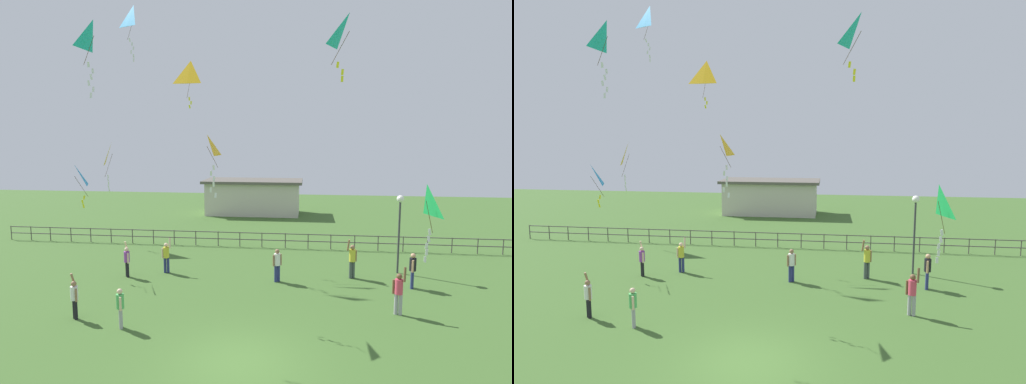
# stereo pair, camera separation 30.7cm
# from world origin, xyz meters

# --- Properties ---
(ground_plane) EXTENTS (80.00, 80.00, 0.00)m
(ground_plane) POSITION_xyz_m (0.00, 0.00, 0.00)
(ground_plane) COLOR #3D6028
(lamppost) EXTENTS (0.36, 0.36, 4.03)m
(lamppost) POSITION_xyz_m (6.70, 9.68, 2.97)
(lamppost) COLOR #38383D
(lamppost) RESTS_ON ground_plane
(person_0) EXTENTS (0.34, 0.44, 1.77)m
(person_0) POSITION_xyz_m (-6.82, 7.42, 0.89)
(person_0) COLOR black
(person_0) RESTS_ON ground_plane
(person_1) EXTENTS (0.28, 0.41, 1.49)m
(person_1) POSITION_xyz_m (-4.63, 1.89, 0.86)
(person_1) COLOR #99999E
(person_1) RESTS_ON ground_plane
(person_2) EXTENTS (0.49, 0.38, 1.95)m
(person_2) POSITION_xyz_m (5.64, 4.34, 0.98)
(person_2) COLOR #99999E
(person_2) RESTS_ON ground_plane
(person_3) EXTENTS (0.42, 0.31, 1.61)m
(person_3) POSITION_xyz_m (0.66, 7.61, 0.93)
(person_3) COLOR navy
(person_3) RESTS_ON ground_plane
(person_4) EXTENTS (0.39, 0.42, 1.76)m
(person_4) POSITION_xyz_m (-6.71, 2.44, 0.88)
(person_4) COLOR black
(person_4) RESTS_ON ground_plane
(person_5) EXTENTS (0.53, 0.32, 1.97)m
(person_5) POSITION_xyz_m (4.29, 8.59, 0.99)
(person_5) COLOR #3F4C47
(person_5) RESTS_ON ground_plane
(person_6) EXTENTS (0.31, 0.49, 1.66)m
(person_6) POSITION_xyz_m (6.90, 7.45, 0.95)
(person_6) COLOR navy
(person_6) RESTS_ON ground_plane
(person_7) EXTENTS (0.50, 0.29, 1.84)m
(person_7) POSITION_xyz_m (-5.09, 8.31, 0.92)
(person_7) COLOR navy
(person_7) RESTS_ON ground_plane
(kite_0) EXTENTS (0.96, 1.28, 3.18)m
(kite_0) POSITION_xyz_m (-10.49, 13.95, 5.81)
(kite_0) COLOR yellow
(kite_1) EXTENTS (0.72, 0.96, 2.74)m
(kite_1) POSITION_xyz_m (-5.76, 3.01, 10.47)
(kite_1) COLOR #19B2B2
(kite_2) EXTENTS (0.54, 0.85, 2.50)m
(kite_2) POSITION_xyz_m (5.74, 1.52, 4.82)
(kite_2) COLOR #1EB759
(kite_3) EXTENTS (0.67, 0.95, 2.45)m
(kite_3) POSITION_xyz_m (-1.85, 4.10, 6.45)
(kite_3) COLOR yellow
(kite_4) EXTENTS (1.08, 0.97, 3.15)m
(kite_4) POSITION_xyz_m (-8.05, 12.34, 13.67)
(kite_4) COLOR #198CD1
(kite_5) EXTENTS (1.25, 1.21, 2.65)m
(kite_5) POSITION_xyz_m (-4.74, 12.41, 10.50)
(kite_5) COLOR yellow
(kite_6) EXTENTS (0.99, 0.93, 2.08)m
(kite_6) POSITION_xyz_m (3.29, 2.28, 10.23)
(kite_6) COLOR #19B2B2
(kite_7) EXTENTS (1.05, 1.23, 2.16)m
(kite_7) POSITION_xyz_m (-9.49, 7.69, 4.95)
(kite_7) COLOR #198CD1
(waterfront_railing) EXTENTS (36.03, 0.06, 0.95)m
(waterfront_railing) POSITION_xyz_m (-0.24, 14.00, 0.62)
(waterfront_railing) COLOR #4C4742
(waterfront_railing) RESTS_ON ground_plane
(pavilion_building) EXTENTS (8.88, 4.29, 3.13)m
(pavilion_building) POSITION_xyz_m (-2.85, 26.00, 1.59)
(pavilion_building) COLOR beige
(pavilion_building) RESTS_ON ground_plane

